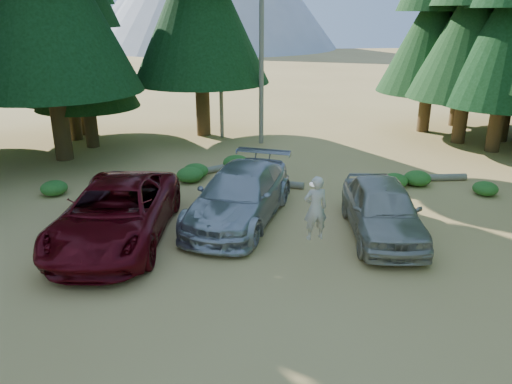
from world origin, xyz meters
The scene contains 18 objects.
ground centered at (0.00, 0.00, 0.00)m, with size 160.00×160.00×0.00m, color tan.
forest_belt_north centered at (0.00, 15.00, 0.00)m, with size 36.00×7.00×22.00m, color black, non-canonical shape.
snag_front centered at (0.80, 14.50, 6.00)m, with size 0.24×0.24×12.00m, color gray.
snag_back centered at (-1.20, 16.00, 5.00)m, with size 0.20×0.20×10.00m, color gray.
red_pickup centered at (-4.79, 3.24, 0.89)m, with size 2.97×6.44×1.79m, color #58070F.
silver_minivan_center centered at (-0.99, 4.43, 0.87)m, with size 2.44×6.01×1.74m, color #AAADB3.
silver_minivan_right centered at (3.30, 2.84, 0.86)m, with size 2.02×5.03×1.71m, color #A9A596.
frisbee_player centered at (0.91, 1.59, 1.49)m, with size 0.72×0.52×1.85m.
log_left centered at (-1.54, 9.81, 0.14)m, with size 0.28×0.28×3.87m, color gray.
log_mid centered at (0.19, 7.81, 0.13)m, with size 0.27×0.27×3.24m, color gray.
log_right centered at (6.39, 7.68, 0.14)m, with size 0.28×0.28×4.32m, color gray.
shrub_far_left centered at (-7.83, 7.48, 0.27)m, with size 0.99×0.99×0.54m, color #1E6620.
shrub_left centered at (-2.54, 9.04, 0.29)m, with size 1.06×1.06×0.59m, color #1E6620.
shrub_center_left centered at (-2.76, 8.53, 0.30)m, with size 1.08×1.08×0.60m, color #1E6620.
shrub_center_right centered at (-0.79, 10.00, 0.31)m, with size 1.14×1.14×0.63m, color #1E6620.
shrub_right centered at (6.29, 7.22, 0.29)m, with size 1.05×1.05×0.58m, color #1E6620.
shrub_far_right centered at (5.31, 7.08, 0.27)m, with size 0.99×0.99×0.54m, color #1E6620.
shrub_edge_east centered at (8.40, 5.89, 0.25)m, with size 0.92×0.92×0.51m, color #1E6620.
Camera 1 is at (-1.95, -10.90, 6.62)m, focal length 35.00 mm.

